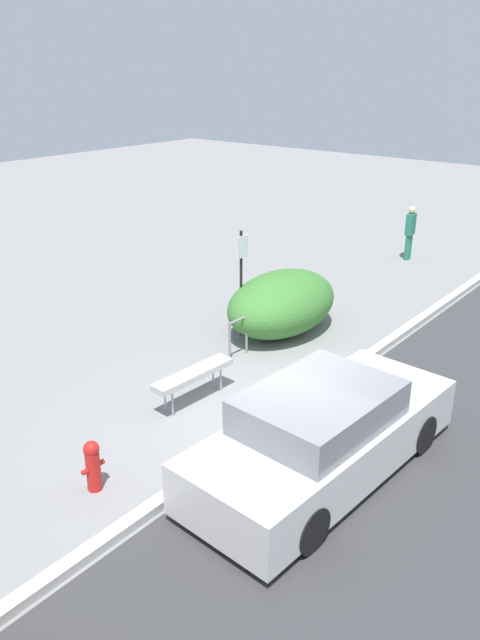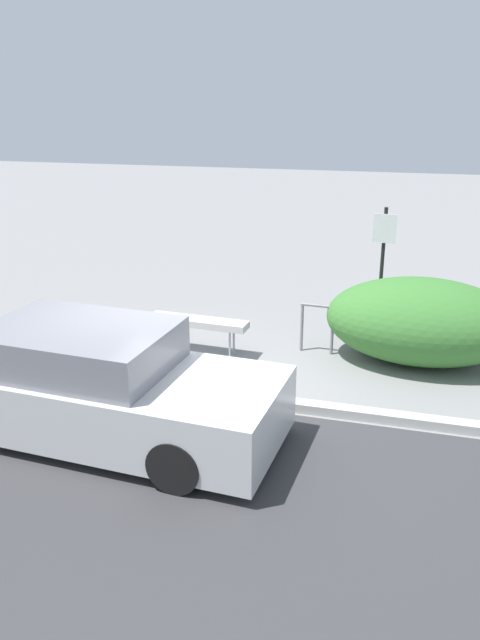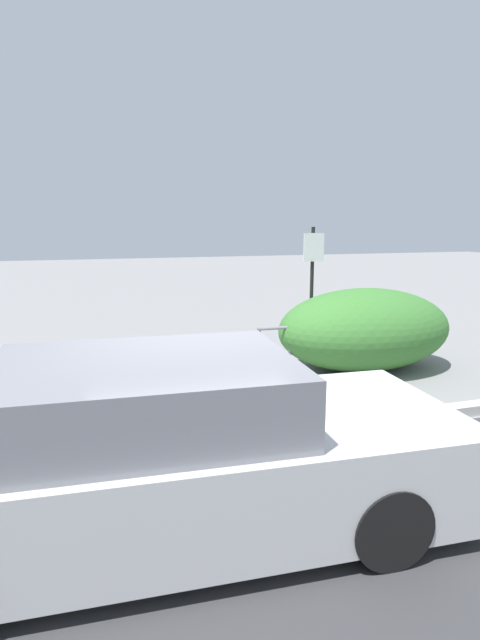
{
  "view_description": "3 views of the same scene",
  "coord_description": "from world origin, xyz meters",
  "px_view_note": "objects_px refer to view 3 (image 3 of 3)",
  "views": [
    {
      "loc": [
        -7.22,
        -5.06,
        5.44
      ],
      "look_at": [
        1.33,
        1.88,
        0.91
      ],
      "focal_mm": 35.0,
      "sensor_mm": 36.0,
      "label": 1
    },
    {
      "loc": [
        2.9,
        -7.34,
        3.89
      ],
      "look_at": [
        0.43,
        1.36,
        0.69
      ],
      "focal_mm": 35.0,
      "sensor_mm": 36.0,
      "label": 2
    },
    {
      "loc": [
        -1.2,
        -4.79,
        2.36
      ],
      "look_at": [
        0.78,
        1.5,
        1.07
      ],
      "focal_mm": 28.0,
      "sensor_mm": 36.0,
      "label": 3
    }
  ],
  "objects_px": {
    "bench": "(158,366)",
    "parked_car_near": "(166,453)",
    "sign_post": "(312,283)",
    "bike_rack": "(275,347)"
  },
  "relations": [
    {
      "from": "bench",
      "to": "parked_car_near",
      "type": "xyz_separation_m",
      "value": [
        -0.34,
        -2.82,
        0.13
      ]
    },
    {
      "from": "bench",
      "to": "parked_car_near",
      "type": "relative_size",
      "value": 0.36
    },
    {
      "from": "bike_rack",
      "to": "parked_car_near",
      "type": "distance_m",
      "value": 4.0
    },
    {
      "from": "sign_post",
      "to": "parked_car_near",
      "type": "height_order",
      "value": "sign_post"
    },
    {
      "from": "bike_rack",
      "to": "parked_car_near",
      "type": "xyz_separation_m",
      "value": [
        -2.2,
        -3.34,
        0.13
      ]
    },
    {
      "from": "bench",
      "to": "parked_car_near",
      "type": "distance_m",
      "value": 2.85
    },
    {
      "from": "bike_rack",
      "to": "sign_post",
      "type": "height_order",
      "value": "sign_post"
    },
    {
      "from": "bench",
      "to": "sign_post",
      "type": "bearing_deg",
      "value": 25.99
    },
    {
      "from": "bench",
      "to": "parked_car_near",
      "type": "height_order",
      "value": "parked_car_near"
    },
    {
      "from": "bench",
      "to": "bike_rack",
      "type": "distance_m",
      "value": 1.92
    }
  ]
}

